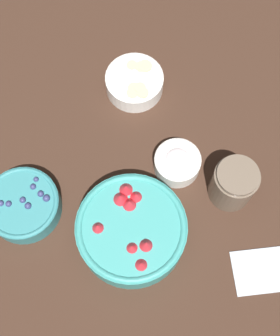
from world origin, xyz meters
TOP-DOWN VIEW (x-y plane):
  - ground_plane at (0.00, 0.00)m, footprint 4.00×4.00m
  - bowl_strawberries at (0.02, -0.13)m, footprint 0.22×0.22m
  - bowl_blueberries at (-0.22, -0.14)m, footprint 0.15×0.15m
  - bowl_bananas at (-0.07, 0.21)m, footprint 0.13×0.13m
  - bowl_cream at (0.07, 0.04)m, footprint 0.10×0.10m
  - jar_chocolate at (0.19, 0.02)m, footprint 0.09×0.09m
  - napkin at (0.30, -0.13)m, footprint 0.15×0.13m

SIDE VIEW (x-z plane):
  - ground_plane at x=0.00m, z-range 0.00..0.00m
  - napkin at x=0.30m, z-range 0.00..0.01m
  - bowl_cream at x=0.07m, z-range 0.00..0.06m
  - bowl_bananas at x=-0.07m, z-range 0.00..0.05m
  - bowl_blueberries at x=-0.22m, z-range 0.00..0.06m
  - bowl_strawberries at x=0.02m, z-range 0.00..0.10m
  - jar_chocolate at x=0.19m, z-range 0.00..0.10m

